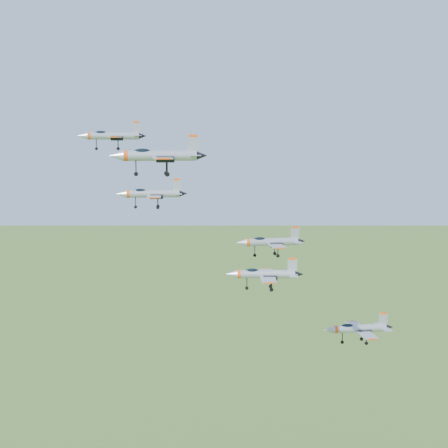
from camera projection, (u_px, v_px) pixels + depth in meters
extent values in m
cylinder|color=#A1A5AD|center=(113.00, 136.00, 107.62)|extent=(8.83, 2.03, 1.26)
cone|color=#A1A5AD|center=(82.00, 136.00, 106.71)|extent=(1.86, 1.41, 1.26)
cone|color=black|center=(143.00, 136.00, 108.49)|extent=(1.45, 1.19, 1.07)
ellipsoid|color=black|center=(101.00, 133.00, 107.19)|extent=(2.21, 1.09, 0.80)
cube|color=#A1A5AD|center=(115.00, 137.00, 105.02)|extent=(2.61, 4.46, 0.14)
cube|color=#A1A5AD|center=(114.00, 137.00, 110.34)|extent=(2.61, 4.46, 0.14)
cube|color=#A1A5AD|center=(136.00, 128.00, 108.14)|extent=(1.46, 0.24, 2.04)
cube|color=#EA4D10|center=(136.00, 122.00, 108.00)|extent=(1.08, 0.23, 0.34)
cylinder|color=#A1A5AD|center=(153.00, 194.00, 99.20)|extent=(8.46, 2.58, 1.21)
cone|color=#A1A5AD|center=(121.00, 194.00, 98.71)|extent=(1.85, 1.47, 1.21)
cone|color=black|center=(183.00, 194.00, 99.66)|extent=(1.46, 1.23, 1.03)
ellipsoid|color=black|center=(140.00, 191.00, 98.94)|extent=(2.16, 1.20, 0.77)
cube|color=#A1A5AD|center=(154.00, 197.00, 96.67)|extent=(2.79, 4.39, 0.13)
cube|color=#A1A5AD|center=(154.00, 194.00, 101.82)|extent=(2.79, 4.39, 0.13)
cube|color=#A1A5AD|center=(177.00, 186.00, 99.40)|extent=(1.39, 0.34, 1.95)
cube|color=#EA4D10|center=(177.00, 179.00, 99.27)|extent=(1.03, 0.30, 0.33)
cylinder|color=#A1A5AD|center=(160.00, 156.00, 81.81)|extent=(9.64, 2.56, 1.38)
cone|color=#A1A5AD|center=(116.00, 156.00, 81.02)|extent=(2.07, 1.61, 1.38)
cone|color=black|center=(202.00, 156.00, 82.56)|extent=(1.62, 1.35, 1.17)
ellipsoid|color=black|center=(142.00, 152.00, 81.42)|extent=(2.44, 1.27, 0.87)
cube|color=#A1A5AD|center=(163.00, 158.00, 78.95)|extent=(3.00, 4.93, 0.15)
cube|color=#A1A5AD|center=(161.00, 157.00, 84.78)|extent=(3.00, 4.93, 0.15)
cube|color=#A1A5AD|center=(193.00, 145.00, 82.22)|extent=(1.59, 0.32, 2.23)
cube|color=#EA4D10|center=(193.00, 136.00, 82.06)|extent=(1.18, 0.29, 0.37)
cylinder|color=#A1A5AD|center=(272.00, 242.00, 116.66)|extent=(9.92, 2.40, 1.42)
cone|color=#A1A5AD|center=(241.00, 243.00, 115.71)|extent=(2.10, 1.61, 1.42)
cone|color=black|center=(301.00, 241.00, 117.58)|extent=(1.64, 1.35, 1.21)
ellipsoid|color=black|center=(259.00, 239.00, 116.21)|extent=(2.49, 1.26, 0.90)
cube|color=#A1A5AD|center=(277.00, 246.00, 113.74)|extent=(2.98, 5.03, 0.15)
cube|color=#A1A5AD|center=(269.00, 241.00, 119.72)|extent=(2.98, 5.03, 0.15)
cube|color=#A1A5AD|center=(295.00, 234.00, 117.19)|extent=(1.64, 0.29, 2.29)
cube|color=#EA4D10|center=(295.00, 227.00, 117.04)|extent=(1.21, 0.27, 0.38)
cylinder|color=#A1A5AD|center=(266.00, 274.00, 94.54)|extent=(8.74, 3.57, 1.26)
cone|color=#A1A5AD|center=(232.00, 274.00, 94.59)|extent=(2.02, 1.68, 1.26)
cone|color=black|center=(299.00, 274.00, 94.50)|extent=(1.60, 1.40, 1.07)
ellipsoid|color=black|center=(252.00, 271.00, 94.50)|extent=(2.30, 1.45, 0.80)
cube|color=#A1A5AD|center=(268.00, 280.00, 91.88)|extent=(3.30, 4.71, 0.14)
cube|color=#A1A5AD|center=(266.00, 272.00, 97.26)|extent=(3.30, 4.71, 0.14)
cube|color=#A1A5AD|center=(292.00, 266.00, 94.34)|extent=(1.43, 0.50, 2.04)
cube|color=#EA4D10|center=(292.00, 259.00, 94.20)|extent=(1.06, 0.42, 0.34)
cylinder|color=#A1A5AD|center=(360.00, 328.00, 107.67)|extent=(9.38, 2.40, 1.34)
cone|color=#A1A5AD|center=(329.00, 330.00, 106.85)|extent=(2.00, 1.54, 1.34)
cone|color=black|center=(389.00, 327.00, 108.46)|extent=(1.57, 1.30, 1.14)
ellipsoid|color=black|center=(347.00, 326.00, 107.27)|extent=(2.36, 1.22, 0.85)
cube|color=#A1A5AD|center=(367.00, 335.00, 104.90)|extent=(2.88, 4.78, 0.14)
cube|color=#A1A5AD|center=(355.00, 325.00, 110.56)|extent=(2.88, 4.78, 0.14)
cube|color=#A1A5AD|center=(383.00, 320.00, 108.11)|extent=(1.55, 0.30, 2.17)
cube|color=#EA4D10|center=(383.00, 313.00, 107.96)|extent=(1.14, 0.27, 0.36)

